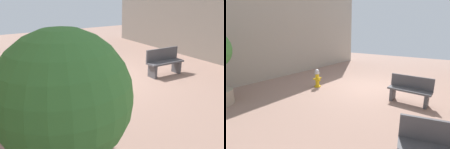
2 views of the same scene
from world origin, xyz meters
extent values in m
plane|color=#9E7A6B|center=(0.00, 0.00, 0.00)|extent=(23.40, 23.40, 0.00)
cylinder|color=gold|center=(1.89, 1.26, 0.03)|extent=(0.29, 0.29, 0.05)
cylinder|color=gold|center=(1.89, 1.26, 0.33)|extent=(0.17, 0.17, 0.56)
cylinder|color=silver|center=(1.89, 1.26, 0.64)|extent=(0.21, 0.21, 0.06)
sphere|color=silver|center=(1.89, 1.26, 0.73)|extent=(0.20, 0.20, 0.20)
cylinder|color=gold|center=(1.85, 1.13, 0.40)|extent=(0.11, 0.15, 0.08)
cylinder|color=gold|center=(1.93, 1.38, 0.40)|extent=(0.11, 0.15, 0.08)
cylinder|color=gold|center=(1.75, 1.30, 0.36)|extent=(0.16, 0.14, 0.10)
cube|color=#4C4C51|center=(-2.53, 0.74, 0.23)|extent=(0.11, 0.40, 0.45)
cube|color=#4C4C51|center=(-1.40, 0.71, 0.23)|extent=(0.11, 0.40, 0.45)
cube|color=#4C4C51|center=(-1.96, 0.72, 0.48)|extent=(1.42, 0.47, 0.06)
cube|color=#4C4C51|center=(-1.97, 0.53, 0.73)|extent=(1.41, 0.09, 0.44)
sphere|color=#4C9342|center=(3.28, 4.75, 1.90)|extent=(1.33, 1.33, 1.33)
camera|label=1|loc=(3.99, 6.78, 2.85)|focal=38.76mm
camera|label=2|loc=(-3.17, 6.55, 2.38)|focal=26.48mm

